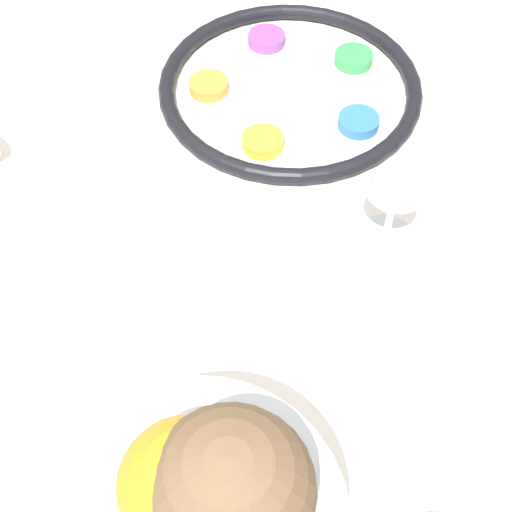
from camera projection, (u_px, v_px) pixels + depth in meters
ground_plane at (208, 498)px, 1.38m from camera, size 8.00×8.00×0.00m
dining_table at (194, 414)px, 1.07m from camera, size 1.54×1.03×0.78m
seder_plate at (290, 89)px, 0.90m from camera, size 0.33×0.33×0.03m
wine_glass at (400, 174)px, 0.69m from camera, size 0.06×0.06×0.14m
orange_fruit at (187, 485)px, 0.45m from camera, size 0.09×0.09×0.09m
coconut at (231, 490)px, 0.44m from camera, size 0.11×0.11×0.11m
cup_mid at (466, 1)px, 0.98m from camera, size 0.07×0.07×0.07m
fork_left at (495, 146)px, 0.86m from camera, size 0.10×0.17×0.01m
fork_right at (491, 163)px, 0.84m from camera, size 0.10×0.17×0.01m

